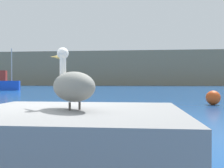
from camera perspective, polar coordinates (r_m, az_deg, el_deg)
The scene contains 6 objects.
ground_plane at distance 4.54m, azimuth -15.48°, elevation -15.62°, with size 260.00×260.00×0.00m, color #194C93.
hillside_backdrop at distance 75.36m, azimuth 4.61°, elevation 3.26°, with size 140.00×15.87×9.29m, color #7F755B.
pier_dock at distance 3.53m, azimuth -8.61°, elevation -12.89°, with size 2.86×2.49×0.89m, color gray.
pelican at distance 3.45m, azimuth -8.78°, elevation -0.24°, with size 0.99×1.09×0.86m.
fishing_boat_blue at distance 37.45m, azimuth -23.68°, elevation 0.21°, with size 5.25×2.73×5.61m.
mooring_buoy at distance 14.65m, azimuth 21.53°, elevation -2.85°, with size 0.76×0.76×0.76m, color #E54C19.
Camera 1 is at (1.59, -4.06, 1.27)m, focal length 41.20 mm.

